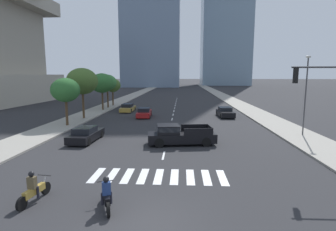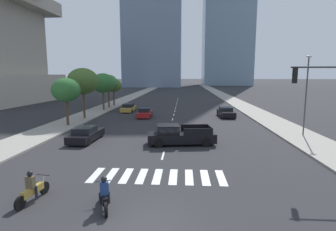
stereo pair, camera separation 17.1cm
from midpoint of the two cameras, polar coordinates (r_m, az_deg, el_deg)
name	(u,v)px [view 1 (the left image)]	position (r m, az deg, el deg)	size (l,w,h in m)	color
ground_plane	(147,225)	(11.14, -4.91, -22.28)	(800.00, 800.00, 0.00)	#28282B
sidewalk_east	(257,114)	(41.35, 18.40, 0.33)	(4.00, 260.00, 0.15)	gray
sidewalk_west	(92,113)	(42.17, -16.02, 0.59)	(4.00, 260.00, 0.15)	gray
crosswalk_near	(159,176)	(15.64, -2.31, -12.81)	(7.65, 2.37, 0.01)	silver
lane_divider_center	(174,111)	(42.90, 1.16, 0.96)	(0.14, 50.00, 0.01)	silver
motorcycle_lead	(34,190)	(13.97, -27.02, -13.93)	(0.70, 2.23, 1.49)	black
motorcycle_trailing	(107,196)	(12.28, -13.38, -16.32)	(0.99, 1.96, 1.49)	black
pickup_truck	(178,135)	(22.20, 1.99, -4.15)	(5.78, 2.62, 1.67)	black
sedan_red_0	(144,113)	(36.82, -5.23, 0.59)	(1.99, 4.58, 1.31)	maroon
sedan_black_1	(225,112)	(37.80, 11.97, 0.66)	(2.03, 4.71, 1.32)	black
sedan_black_2	(86,134)	(24.42, -17.32, -3.89)	(2.03, 4.50, 1.29)	black
sedan_gold_3	(128,108)	(42.65, -8.68, 1.60)	(1.78, 4.74, 1.28)	#B28E38
traffic_signal_near	(336,97)	(17.93, 32.00, 3.39)	(4.29, 0.28, 6.40)	#333335
street_lamp_east	(306,90)	(27.67, 27.18, 4.94)	(0.50, 0.24, 7.31)	#3F3F42
street_tree_nearest	(65,90)	(31.66, -21.18, 5.06)	(3.13, 3.13, 5.27)	#4C3823
street_tree_second	(82,81)	(36.34, -17.96, 6.94)	(3.97, 3.97, 6.48)	#4C3823
street_tree_third	(102,83)	(44.39, -14.01, 6.71)	(3.67, 3.67, 5.86)	#4C3823
street_tree_fourth	(107,83)	(47.33, -12.93, 6.85)	(3.18, 3.18, 5.66)	#4C3823
street_tree_fifth	(113,85)	(50.65, -11.84, 6.31)	(2.95, 2.95, 4.97)	#4C3823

